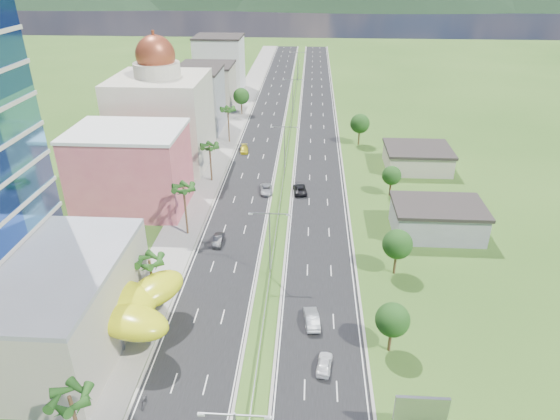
# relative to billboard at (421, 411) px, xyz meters

# --- Properties ---
(ground) EXTENTS (500.00, 500.00, 0.00)m
(ground) POSITION_rel_billboard_xyz_m (-17.00, 18.00, -4.42)
(ground) COLOR #2D5119
(ground) RESTS_ON ground
(road_left) EXTENTS (11.00, 260.00, 0.04)m
(road_left) POSITION_rel_billboard_xyz_m (-24.50, 108.00, -4.40)
(road_left) COLOR black
(road_left) RESTS_ON ground
(road_right) EXTENTS (11.00, 260.00, 0.04)m
(road_right) POSITION_rel_billboard_xyz_m (-9.50, 108.00, -4.40)
(road_right) COLOR black
(road_right) RESTS_ON ground
(sidewalk_left) EXTENTS (7.00, 260.00, 0.12)m
(sidewalk_left) POSITION_rel_billboard_xyz_m (-34.00, 108.00, -4.36)
(sidewalk_left) COLOR gray
(sidewalk_left) RESTS_ON ground
(median_guardrail) EXTENTS (0.10, 216.06, 0.76)m
(median_guardrail) POSITION_rel_billboard_xyz_m (-17.00, 89.99, -3.80)
(median_guardrail) COLOR gray
(median_guardrail) RESTS_ON ground
(streetlight_median_b) EXTENTS (6.04, 0.25, 11.00)m
(streetlight_median_b) POSITION_rel_billboard_xyz_m (-17.00, 28.00, 2.33)
(streetlight_median_b) COLOR gray
(streetlight_median_b) RESTS_ON ground
(streetlight_median_c) EXTENTS (6.04, 0.25, 11.00)m
(streetlight_median_c) POSITION_rel_billboard_xyz_m (-17.00, 68.00, 2.33)
(streetlight_median_c) COLOR gray
(streetlight_median_c) RESTS_ON ground
(streetlight_median_d) EXTENTS (6.04, 0.25, 11.00)m
(streetlight_median_d) POSITION_rel_billboard_xyz_m (-17.00, 113.00, 2.33)
(streetlight_median_d) COLOR gray
(streetlight_median_d) RESTS_ON ground
(streetlight_median_e) EXTENTS (6.04, 0.25, 11.00)m
(streetlight_median_e) POSITION_rel_billboard_xyz_m (-17.00, 158.00, 2.33)
(streetlight_median_e) COLOR gray
(streetlight_median_e) RESTS_ON ground
(mall_podium) EXTENTS (30.00, 24.00, 11.00)m
(mall_podium) POSITION_rel_billboard_xyz_m (-49.00, 12.00, 1.08)
(mall_podium) COLOR #B3AA94
(mall_podium) RESTS_ON ground
(lime_canopy) EXTENTS (18.00, 15.00, 7.40)m
(lime_canopy) POSITION_rel_billboard_xyz_m (-37.00, 14.00, 0.57)
(lime_canopy) COLOR #C3C813
(lime_canopy) RESTS_ON ground
(pink_shophouse) EXTENTS (20.00, 15.00, 15.00)m
(pink_shophouse) POSITION_rel_billboard_xyz_m (-45.00, 50.00, 3.08)
(pink_shophouse) COLOR #C75160
(pink_shophouse) RESTS_ON ground
(domed_building) EXTENTS (20.00, 20.00, 28.70)m
(domed_building) POSITION_rel_billboard_xyz_m (-45.00, 73.00, 6.93)
(domed_building) COLOR #BEB69E
(domed_building) RESTS_ON ground
(midrise_grey) EXTENTS (16.00, 15.00, 16.00)m
(midrise_grey) POSITION_rel_billboard_xyz_m (-44.00, 98.00, 3.58)
(midrise_grey) COLOR gray
(midrise_grey) RESTS_ON ground
(midrise_beige) EXTENTS (16.00, 15.00, 13.00)m
(midrise_beige) POSITION_rel_billboard_xyz_m (-44.00, 120.00, 2.08)
(midrise_beige) COLOR #B3AA94
(midrise_beige) RESTS_ON ground
(midrise_white) EXTENTS (16.00, 15.00, 18.00)m
(midrise_white) POSITION_rel_billboard_xyz_m (-44.00, 143.00, 4.58)
(midrise_white) COLOR silver
(midrise_white) RESTS_ON ground
(billboard) EXTENTS (5.20, 0.35, 6.20)m
(billboard) POSITION_rel_billboard_xyz_m (0.00, 0.00, 0.00)
(billboard) COLOR gray
(billboard) RESTS_ON ground
(shed_near) EXTENTS (15.00, 10.00, 5.00)m
(shed_near) POSITION_rel_billboard_xyz_m (11.00, 43.00, -1.92)
(shed_near) COLOR gray
(shed_near) RESTS_ON ground
(shed_far) EXTENTS (14.00, 12.00, 4.40)m
(shed_far) POSITION_rel_billboard_xyz_m (13.00, 73.00, -2.22)
(shed_far) COLOR #B3AA94
(shed_far) RESTS_ON ground
(palm_tree_a) EXTENTS (3.60, 3.60, 9.10)m
(palm_tree_a) POSITION_rel_billboard_xyz_m (-32.50, -4.00, 3.60)
(palm_tree_a) COLOR #47301C
(palm_tree_a) RESTS_ON ground
(palm_tree_b) EXTENTS (3.60, 3.60, 8.10)m
(palm_tree_b) POSITION_rel_billboard_xyz_m (-32.50, 20.00, 2.64)
(palm_tree_b) COLOR #47301C
(palm_tree_b) RESTS_ON ground
(palm_tree_c) EXTENTS (3.60, 3.60, 9.60)m
(palm_tree_c) POSITION_rel_billboard_xyz_m (-32.50, 40.00, 4.08)
(palm_tree_c) COLOR #47301C
(palm_tree_c) RESTS_ON ground
(palm_tree_d) EXTENTS (3.60, 3.60, 8.60)m
(palm_tree_d) POSITION_rel_billboard_xyz_m (-32.50, 63.00, 3.12)
(palm_tree_d) COLOR #47301C
(palm_tree_d) RESTS_ON ground
(palm_tree_e) EXTENTS (3.60, 3.60, 9.40)m
(palm_tree_e) POSITION_rel_billboard_xyz_m (-32.50, 88.00, 3.89)
(palm_tree_e) COLOR #47301C
(palm_tree_e) RESTS_ON ground
(leafy_tree_lfar) EXTENTS (4.90, 4.90, 8.05)m
(leafy_tree_lfar) POSITION_rel_billboard_xyz_m (-32.50, 113.00, 1.16)
(leafy_tree_lfar) COLOR #47301C
(leafy_tree_lfar) RESTS_ON ground
(leafy_tree_ra) EXTENTS (4.20, 4.20, 6.90)m
(leafy_tree_ra) POSITION_rel_billboard_xyz_m (-1.00, 13.00, 0.35)
(leafy_tree_ra) COLOR #47301C
(leafy_tree_ra) RESTS_ON ground
(leafy_tree_rb) EXTENTS (4.55, 4.55, 7.47)m
(leafy_tree_rb) POSITION_rel_billboard_xyz_m (2.00, 30.00, 0.76)
(leafy_tree_rb) COLOR #47301C
(leafy_tree_rb) RESTS_ON ground
(leafy_tree_rc) EXTENTS (3.85, 3.85, 6.33)m
(leafy_tree_rc) POSITION_rel_billboard_xyz_m (5.00, 58.00, -0.05)
(leafy_tree_rc) COLOR #47301C
(leafy_tree_rc) RESTS_ON ground
(leafy_tree_rd) EXTENTS (4.90, 4.90, 8.05)m
(leafy_tree_rd) POSITION_rel_billboard_xyz_m (1.00, 88.00, 1.16)
(leafy_tree_rd) COLOR #47301C
(leafy_tree_rd) RESTS_ON ground
(mountain_ridge) EXTENTS (860.00, 140.00, 90.00)m
(mountain_ridge) POSITION_rel_billboard_xyz_m (43.00, 468.00, -4.42)
(mountain_ridge) COLOR black
(mountain_ridge) RESTS_ON ground
(car_dark_left) EXTENTS (1.54, 4.33, 1.42)m
(car_dark_left) POSITION_rel_billboard_xyz_m (-26.55, 37.03, -3.67)
(car_dark_left) COLOR black
(car_dark_left) RESTS_ON road_left
(car_silver_mid_left) EXTENTS (2.90, 5.31, 1.41)m
(car_silver_mid_left) POSITION_rel_billboard_xyz_m (-20.20, 57.67, -3.68)
(car_silver_mid_left) COLOR #95989C
(car_silver_mid_left) RESTS_ON road_left
(car_yellow_far_left) EXTENTS (2.43, 4.85, 1.35)m
(car_yellow_far_left) POSITION_rel_billboard_xyz_m (-27.67, 80.84, -3.70)
(car_yellow_far_left) COLOR gold
(car_yellow_far_left) RESTS_ON road_left
(car_white_near_right) EXTENTS (2.23, 4.35, 1.42)m
(car_white_near_right) POSITION_rel_billboard_xyz_m (-9.06, 9.43, -3.67)
(car_white_near_right) COLOR white
(car_white_near_right) RESTS_ON road_right
(car_silver_right) EXTENTS (2.35, 5.19, 1.65)m
(car_silver_right) POSITION_rel_billboard_xyz_m (-10.60, 17.39, -3.56)
(car_silver_right) COLOR #9FA2A6
(car_silver_right) RESTS_ON road_right
(car_dark_far_right) EXTENTS (3.28, 5.82, 1.53)m
(car_dark_far_right) POSITION_rel_billboard_xyz_m (-13.27, 58.16, -3.61)
(car_dark_far_right) COLOR black
(car_dark_far_right) RESTS_ON road_right
(motorcycle) EXTENTS (0.57, 1.86, 1.19)m
(motorcycle) POSITION_rel_billboard_xyz_m (-28.80, 2.79, -3.79)
(motorcycle) COLOR black
(motorcycle) RESTS_ON road_left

